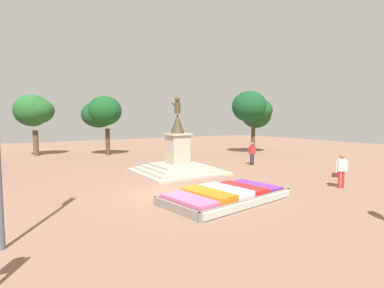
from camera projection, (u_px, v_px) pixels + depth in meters
name	position (u px, v px, depth m)	size (l,w,h in m)	color
ground_plane	(172.00, 194.00, 14.28)	(76.33, 76.33, 0.00)	#8C6651
flower_planter	(225.00, 195.00, 13.02)	(5.96, 3.73, 0.57)	#38281C
statue_monument	(178.00, 160.00, 19.80)	(5.21, 5.21, 4.98)	#B4AA95
pedestrian_with_handbag	(341.00, 169.00, 15.34)	(0.58, 0.55, 1.76)	red
pedestrian_crossing_plaza	(252.00, 152.00, 23.03)	(0.54, 0.34, 1.75)	black
park_tree_far_left	(34.00, 111.00, 28.52)	(3.61, 3.18, 5.87)	brown
park_tree_behind_statue	(253.00, 110.00, 31.02)	(4.56, 3.76, 6.40)	#4C3823
park_tree_far_right	(102.00, 113.00, 29.12)	(3.65, 3.94, 5.76)	#4C3823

